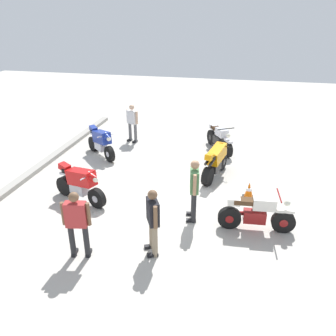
# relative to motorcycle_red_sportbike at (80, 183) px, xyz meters

# --- Properties ---
(ground_plane) EXTENTS (40.00, 40.00, 0.00)m
(ground_plane) POSITION_rel_motorcycle_red_sportbike_xyz_m (0.95, -2.11, -0.59)
(ground_plane) COLOR #B7B2A8
(curb_edge) EXTENTS (14.00, 0.30, 0.15)m
(curb_edge) POSITION_rel_motorcycle_red_sportbike_xyz_m (0.95, 2.49, -0.52)
(curb_edge) COLOR #9C978F
(curb_edge) RESTS_ON ground
(motorcycle_red_sportbike) EXTENTS (0.99, 1.88, 1.14)m
(motorcycle_red_sportbike) POSITION_rel_motorcycle_red_sportbike_xyz_m (0.00, 0.00, 0.00)
(motorcycle_red_sportbike) COLOR black
(motorcycle_red_sportbike) RESTS_ON ground
(motorcycle_silver_cruiser) EXTENTS (1.84, 1.19, 1.09)m
(motorcycle_silver_cruiser) POSITION_rel_motorcycle_red_sportbike_xyz_m (4.97, -3.63, -0.07)
(motorcycle_silver_cruiser) COLOR black
(motorcycle_silver_cruiser) RESTS_ON ground
(motorcycle_blue_sportbike) EXTENTS (1.43, 1.59, 1.14)m
(motorcycle_blue_sportbike) POSITION_rel_motorcycle_red_sportbike_xyz_m (3.39, 0.76, 0.00)
(motorcycle_blue_sportbike) COLOR black
(motorcycle_blue_sportbike) RESTS_ON ground
(motorcycle_cream_vintage) EXTENTS (0.70, 1.96, 1.07)m
(motorcycle_cream_vintage) POSITION_rel_motorcycle_red_sportbike_xyz_m (-0.39, -5.03, -0.11)
(motorcycle_cream_vintage) COLOR black
(motorcycle_cream_vintage) RESTS_ON ground
(motorcycle_orange_sportbike) EXTENTS (1.93, 0.84, 1.14)m
(motorcycle_orange_sportbike) POSITION_rel_motorcycle_red_sportbike_xyz_m (2.52, -3.72, 0.00)
(motorcycle_orange_sportbike) COLOR black
(motorcycle_orange_sportbike) RESTS_ON ground
(person_in_green_shirt) EXTENTS (0.67, 0.38, 1.72)m
(person_in_green_shirt) POSITION_rel_motorcycle_red_sportbike_xyz_m (-0.23, -3.39, 0.40)
(person_in_green_shirt) COLOR #262628
(person_in_green_shirt) RESTS_ON ground
(person_in_white_shirt) EXTENTS (0.46, 0.61, 1.61)m
(person_in_white_shirt) POSITION_rel_motorcycle_red_sportbike_xyz_m (5.23, 0.09, 0.31)
(person_in_white_shirt) COLOR #59595B
(person_in_white_shirt) RESTS_ON ground
(person_in_red_shirt) EXTENTS (0.37, 0.65, 1.68)m
(person_in_red_shirt) POSITION_rel_motorcycle_red_sportbike_xyz_m (-2.36, -1.11, 0.36)
(person_in_red_shirt) COLOR #262628
(person_in_red_shirt) RESTS_ON ground
(person_in_black_shirt) EXTENTS (0.61, 0.47, 1.64)m
(person_in_black_shirt) POSITION_rel_motorcycle_red_sportbike_xyz_m (-1.84, -2.71, 0.34)
(person_in_black_shirt) COLOR gray
(person_in_black_shirt) RESTS_ON ground
(traffic_cone) EXTENTS (0.36, 0.36, 0.53)m
(traffic_cone) POSITION_rel_motorcycle_red_sportbike_xyz_m (1.24, -4.85, -0.33)
(traffic_cone) COLOR black
(traffic_cone) RESTS_ON ground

